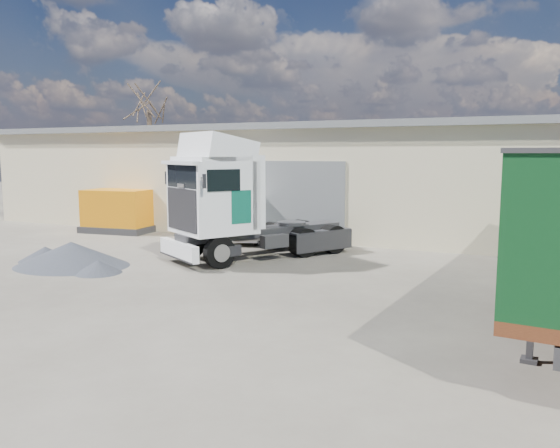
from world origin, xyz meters
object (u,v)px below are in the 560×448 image
at_px(tractor_unit, 235,207).
at_px(panel_van, 245,218).
at_px(bare_tree, 149,97).
at_px(orange_skip, 118,214).

bearing_deg(tractor_unit, panel_van, 144.50).
bearing_deg(bare_tree, panel_van, -37.89).
xyz_separation_m(bare_tree, tractor_unit, (15.24, -14.68, -5.96)).
bearing_deg(bare_tree, orange_skip, -59.51).
bearing_deg(panel_van, bare_tree, 125.83).
distance_m(bare_tree, tractor_unit, 21.98).
bearing_deg(orange_skip, panel_van, -2.58).
bearing_deg(tractor_unit, bare_tree, 166.78).
bearing_deg(panel_van, tractor_unit, -82.47).
height_order(tractor_unit, orange_skip, tractor_unit).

